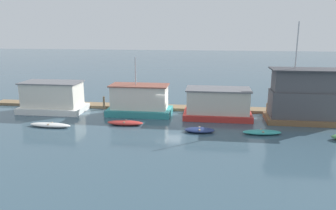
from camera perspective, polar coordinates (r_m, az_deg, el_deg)
The scene contains 13 objects.
ground_plane at distance 34.07m, azimuth 0.22°, elevation -1.90°, with size 200.00×200.00×0.00m, color #385160.
dock_walkway at distance 36.92m, azimuth 0.81°, elevation -0.46°, with size 42.40×1.84×0.30m, color #846B4C.
houseboat_white at distance 37.67m, azimuth -19.45°, elevation 1.22°, with size 6.84×3.90×3.29m.
houseboat_teal at distance 34.50m, azimuth -4.97°, elevation 0.74°, with size 6.68×3.48×6.01m.
houseboat_red at distance 33.43m, azimuth 8.66°, elevation 0.19°, with size 6.80×3.75×3.02m.
houseboat_brown at distance 33.90m, azimuth 22.45°, elevation 1.18°, with size 6.75×3.39×9.52m.
dinghy_white at distance 32.21m, azimuth -19.82°, elevation -3.29°, with size 4.06×1.22×0.37m.
dinghy_red at distance 31.16m, azimuth -7.46°, elevation -3.09°, with size 3.45×1.10×0.42m.
dinghy_navy at distance 28.99m, azimuth 5.51°, elevation -4.35°, with size 2.70×1.44×0.37m.
dinghy_teal at distance 29.38m, azimuth 16.05°, elevation -4.58°, with size 3.40×1.38×0.37m.
mooring_post_centre at distance 35.94m, azimuth 16.91°, elevation -0.65°, with size 0.26×0.26×1.26m, color #846B4C.
mooring_post_near_right at distance 37.32m, azimuth -11.09°, elevation 0.36°, with size 0.23×0.23×1.47m, color brown.
mooring_post_far_right at distance 37.16m, azimuth 24.97°, elevation -0.73°, with size 0.29×0.29×1.45m, color brown.
Camera 1 is at (4.17, -32.59, 8.99)m, focal length 35.00 mm.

